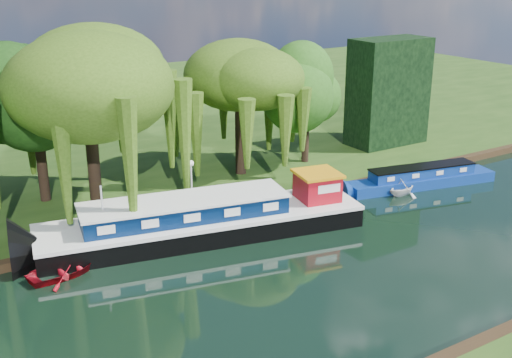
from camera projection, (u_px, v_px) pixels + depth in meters
ground at (287, 283)px, 29.20m from camera, size 120.00×120.00×0.00m
far_bank at (66, 124)px, 56.32m from camera, size 120.00×52.00×0.45m
dutch_barge at (206, 220)px, 33.96m from camera, size 17.67×7.21×3.64m
narrowboat at (421, 178)px, 41.44m from camera, size 10.41×3.83×1.50m
red_dinghy at (66, 274)px, 30.02m from camera, size 3.97×3.18×0.73m
white_cruiser at (402, 195)px, 40.13m from camera, size 2.40×2.11×1.19m
willow_left at (87, 85)px, 34.67m from camera, size 8.15×8.15×9.77m
willow_right at (240, 88)px, 40.93m from camera, size 6.43×6.43×7.83m
tree_far_mid at (35, 102)px, 36.09m from camera, size 5.22×5.22×8.54m
tree_far_right at (307, 91)px, 43.67m from camera, size 4.41×4.41×7.22m
conifer_hedge at (388, 92)px, 48.52m from camera, size 6.00×3.00×8.00m
lamppost at (191, 170)px, 37.06m from camera, size 0.36×0.36×2.56m
mooring_posts at (193, 208)px, 35.36m from camera, size 19.16×0.16×1.00m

